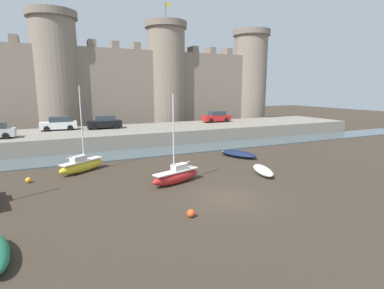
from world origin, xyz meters
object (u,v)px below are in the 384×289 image
(car_quay_centre_west, at_px, (216,117))
(car_quay_west, at_px, (59,124))
(rowboat_near_channel_left, at_px, (238,154))
(sailboat_near_channel_right, at_px, (82,165))
(sailboat_midflat_centre, at_px, (176,175))
(rowboat_foreground_left, at_px, (263,170))
(car_quay_east, at_px, (105,122))
(mooring_buoy_near_shore, at_px, (191,213))
(mooring_buoy_off_centre, at_px, (28,180))

(car_quay_centre_west, distance_m, car_quay_west, 21.54)
(rowboat_near_channel_left, height_order, car_quay_west, car_quay_west)
(sailboat_near_channel_right, height_order, car_quay_centre_west, sailboat_near_channel_right)
(sailboat_midflat_centre, height_order, rowboat_near_channel_left, sailboat_midflat_centre)
(rowboat_foreground_left, height_order, rowboat_near_channel_left, rowboat_near_channel_left)
(car_quay_east, bearing_deg, rowboat_foreground_left, -66.29)
(car_quay_centre_west, height_order, car_quay_east, same)
(rowboat_near_channel_left, height_order, mooring_buoy_near_shore, rowboat_near_channel_left)
(mooring_buoy_off_centre, relative_size, car_quay_centre_west, 0.09)
(sailboat_near_channel_right, bearing_deg, mooring_buoy_near_shore, -69.29)
(sailboat_near_channel_right, relative_size, rowboat_foreground_left, 2.06)
(sailboat_near_channel_right, distance_m, car_quay_west, 14.47)
(sailboat_midflat_centre, height_order, car_quay_west, sailboat_midflat_centre)
(car_quay_east, xyz_separation_m, car_quay_west, (-5.21, 0.85, 0.00))
(rowboat_near_channel_left, xyz_separation_m, car_quay_centre_west, (5.92, 14.93, 2.13))
(sailboat_near_channel_right, distance_m, rowboat_foreground_left, 14.33)
(sailboat_midflat_centre, bearing_deg, car_quay_centre_west, 54.25)
(mooring_buoy_near_shore, bearing_deg, car_quay_east, 90.99)
(sailboat_near_channel_right, bearing_deg, car_quay_centre_west, 35.09)
(car_quay_centre_west, bearing_deg, rowboat_foreground_left, -109.86)
(car_quay_centre_west, xyz_separation_m, car_quay_east, (-16.33, -0.79, 0.00))
(rowboat_foreground_left, bearing_deg, car_quay_west, 123.86)
(mooring_buoy_near_shore, bearing_deg, car_quay_west, 102.36)
(mooring_buoy_off_centre, bearing_deg, sailboat_near_channel_right, 20.42)
(car_quay_west, bearing_deg, car_quay_centre_west, -0.18)
(rowboat_foreground_left, distance_m, rowboat_near_channel_left, 6.11)
(rowboat_foreground_left, xyz_separation_m, car_quay_west, (-14.02, 20.89, 2.13))
(rowboat_foreground_left, bearing_deg, sailboat_near_channel_right, 152.53)
(sailboat_near_channel_right, distance_m, sailboat_midflat_centre, 8.24)
(sailboat_near_channel_right, relative_size, car_quay_west, 1.65)
(rowboat_near_channel_left, bearing_deg, car_quay_west, 136.17)
(sailboat_midflat_centre, bearing_deg, rowboat_foreground_left, -6.05)
(car_quay_centre_west, bearing_deg, rowboat_near_channel_left, -111.62)
(rowboat_near_channel_left, distance_m, car_quay_east, 17.69)
(mooring_buoy_off_centre, xyz_separation_m, car_quay_centre_west, (23.97, 15.61, 2.27))
(sailboat_midflat_centre, height_order, mooring_buoy_off_centre, sailboat_midflat_centre)
(car_quay_east, bearing_deg, rowboat_near_channel_left, -53.65)
(rowboat_near_channel_left, relative_size, car_quay_centre_west, 1.02)
(rowboat_foreground_left, distance_m, car_quay_east, 21.99)
(sailboat_midflat_centre, distance_m, rowboat_near_channel_left, 9.99)
(sailboat_near_channel_right, xyz_separation_m, rowboat_foreground_left, (12.71, -6.61, -0.26))
(mooring_buoy_near_shore, relative_size, car_quay_west, 0.10)
(car_quay_centre_west, distance_m, car_quay_east, 16.35)
(sailboat_midflat_centre, xyz_separation_m, rowboat_foreground_left, (6.94, -0.73, -0.25))
(mooring_buoy_off_centre, height_order, car_quay_east, car_quay_east)
(sailboat_midflat_centre, xyz_separation_m, rowboat_near_channel_left, (8.55, 5.16, -0.24))
(sailboat_midflat_centre, xyz_separation_m, car_quay_east, (-1.87, 19.31, 1.89))
(car_quay_centre_west, bearing_deg, car_quay_east, -177.24)
(car_quay_centre_west, bearing_deg, mooring_buoy_near_shore, -121.75)
(sailboat_midflat_centre, height_order, rowboat_foreground_left, sailboat_midflat_centre)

